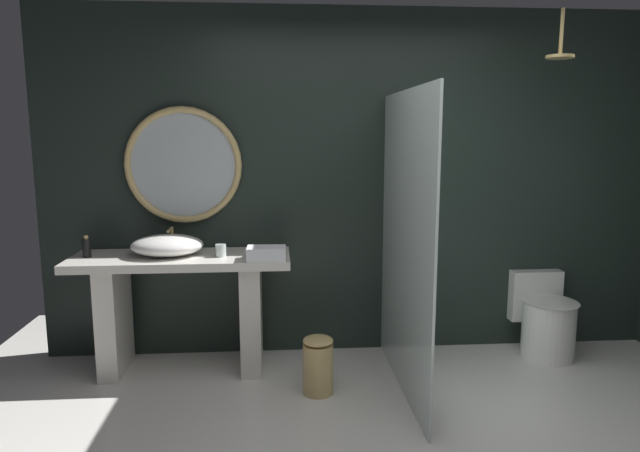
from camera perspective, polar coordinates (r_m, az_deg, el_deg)
name	(u,v)px	position (r m, az deg, el deg)	size (l,w,h in m)	color
back_wall_panel	(361,184)	(4.37, 4.13, 4.21)	(4.80, 0.10, 2.60)	#1E2823
vanity_counter	(183,299)	(4.18, -13.63, -7.11)	(1.52, 0.55, 0.84)	silver
vessel_sink	(167,245)	(4.12, -15.10, -1.87)	(0.50, 0.41, 0.17)	white
tumbler_cup	(221,250)	(4.01, -9.95, -2.43)	(0.07, 0.07, 0.09)	silver
soap_dispenser	(87,247)	(4.25, -22.41, -2.00)	(0.06, 0.06, 0.15)	black
round_wall_mirror	(183,165)	(4.28, -13.57, 5.95)	(0.85, 0.05, 0.85)	tan
shower_glass_panel	(405,244)	(3.71, 8.54, -1.82)	(0.02, 1.43, 1.96)	silver
rain_shower_head	(560,52)	(4.25, 22.99, 15.82)	(0.18, 0.18, 0.32)	tan
toilet	(544,319)	(4.73, 21.62, -8.68)	(0.41, 0.57, 0.62)	white
waste_bin	(318,364)	(3.81, -0.20, -13.75)	(0.20, 0.20, 0.39)	tan
folded_hand_towel	(266,253)	(3.87, -5.41, -2.74)	(0.26, 0.18, 0.09)	white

